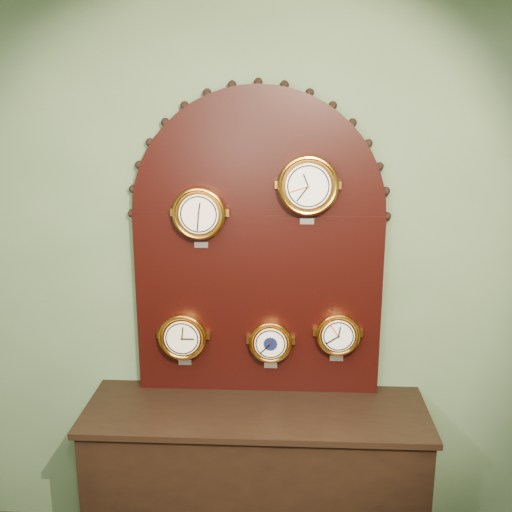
# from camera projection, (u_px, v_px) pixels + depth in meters

# --- Properties ---
(wall_back) EXTENTS (4.00, 0.00, 4.00)m
(wall_back) POSITION_uv_depth(u_px,v_px,m) (259.00, 278.00, 3.06)
(wall_back) COLOR #506A48
(wall_back) RESTS_ON ground
(shop_counter) EXTENTS (1.60, 0.50, 0.80)m
(shop_counter) POSITION_uv_depth(u_px,v_px,m) (256.00, 487.00, 3.06)
(shop_counter) COLOR black
(shop_counter) RESTS_ON ground_plane
(display_board) EXTENTS (1.26, 0.06, 1.53)m
(display_board) POSITION_uv_depth(u_px,v_px,m) (258.00, 236.00, 2.96)
(display_board) COLOR black
(display_board) RESTS_ON shop_counter
(roman_clock) EXTENTS (0.25, 0.08, 0.30)m
(roman_clock) POSITION_uv_depth(u_px,v_px,m) (199.00, 213.00, 2.87)
(roman_clock) COLOR orange
(roman_clock) RESTS_ON display_board
(arabic_clock) EXTENTS (0.28, 0.08, 0.33)m
(arabic_clock) POSITION_uv_depth(u_px,v_px,m) (308.00, 185.00, 2.81)
(arabic_clock) COLOR orange
(arabic_clock) RESTS_ON display_board
(hygrometer) EXTENTS (0.23, 0.08, 0.29)m
(hygrometer) POSITION_uv_depth(u_px,v_px,m) (183.00, 336.00, 3.04)
(hygrometer) COLOR orange
(hygrometer) RESTS_ON display_board
(barometer) EXTENTS (0.21, 0.08, 0.26)m
(barometer) POSITION_uv_depth(u_px,v_px,m) (271.00, 341.00, 3.02)
(barometer) COLOR orange
(barometer) RESTS_ON display_board
(tide_clock) EXTENTS (0.21, 0.08, 0.26)m
(tide_clock) POSITION_uv_depth(u_px,v_px,m) (338.00, 334.00, 2.99)
(tide_clock) COLOR orange
(tide_clock) RESTS_ON display_board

